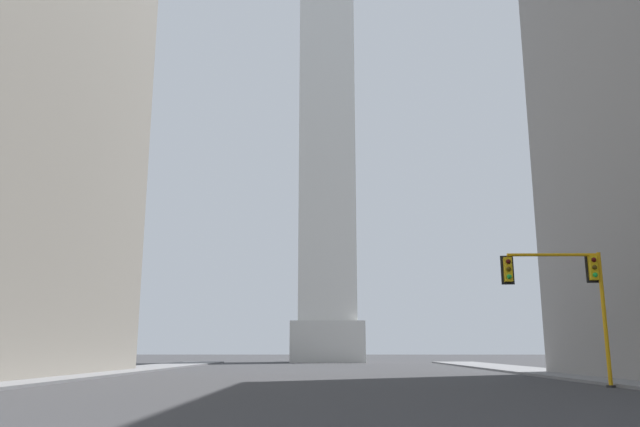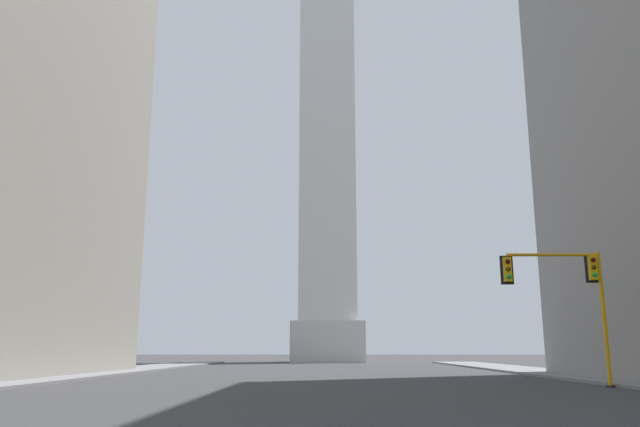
# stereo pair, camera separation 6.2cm
# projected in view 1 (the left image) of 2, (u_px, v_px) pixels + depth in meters

# --- Properties ---
(sidewalk_left) EXTENTS (5.00, 96.88, 0.15)m
(sidewalk_left) POSITION_uv_depth(u_px,v_px,m) (4.00, 382.00, 29.90)
(sidewalk_left) COLOR slate
(sidewalk_left) RESTS_ON ground_plane
(obelisk) EXTENTS (9.32, 9.32, 63.95)m
(obelisk) POSITION_uv_depth(u_px,v_px,m) (327.00, 136.00, 86.67)
(obelisk) COLOR silver
(obelisk) RESTS_ON ground_plane
(traffic_light_mid_right) EXTENTS (4.61, 0.52, 5.93)m
(traffic_light_mid_right) POSITION_uv_depth(u_px,v_px,m) (568.00, 284.00, 28.04)
(traffic_light_mid_right) COLOR orange
(traffic_light_mid_right) RESTS_ON ground_plane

